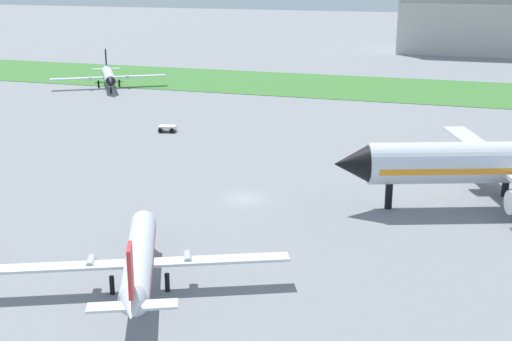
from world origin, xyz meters
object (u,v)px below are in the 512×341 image
at_px(airplane_midfield_jet, 510,163).
at_px(airplane_taxiing_turboprop, 109,75).
at_px(baggage_cart_by_runway, 167,128).
at_px(airplane_foreground_turboprop, 139,259).

xyz_separation_m(airplane_midfield_jet, airplane_taxiing_turboprop, (-71.86, 50.26, -2.09)).
bearing_deg(airplane_midfield_jet, baggage_cart_by_runway, -42.60).
height_order(airplane_midfield_jet, baggage_cart_by_runway, airplane_midfield_jet).
bearing_deg(airplane_taxiing_turboprop, airplane_foreground_turboprop, -1.52).
relative_size(airplane_midfield_jet, baggage_cart_by_runway, 12.78).
relative_size(airplane_foreground_turboprop, baggage_cart_by_runway, 7.80).
relative_size(airplane_midfield_jet, airplane_taxiing_turboprop, 1.75).
bearing_deg(airplane_midfield_jet, airplane_foreground_turboprop, 26.29).
distance_m(airplane_taxiing_turboprop, baggage_cart_by_runway, 40.53).
bearing_deg(airplane_midfield_jet, airplane_taxiing_turboprop, -54.37).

